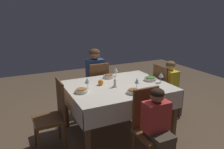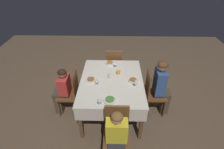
# 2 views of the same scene
# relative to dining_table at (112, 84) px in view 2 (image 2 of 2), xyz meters

# --- Properties ---
(ground_plane) EXTENTS (8.00, 8.00, 0.00)m
(ground_plane) POSITION_rel_dining_table_xyz_m (0.00, 0.00, -0.69)
(ground_plane) COLOR brown
(dining_table) EXTENTS (1.46, 1.15, 0.77)m
(dining_table) POSITION_rel_dining_table_xyz_m (0.00, 0.00, 0.00)
(dining_table) COLOR silver
(dining_table) RESTS_ON ground_plane
(chair_north) EXTENTS (0.39, 0.39, 0.95)m
(chair_north) POSITION_rel_dining_table_xyz_m (-0.01, 0.79, -0.17)
(chair_north) COLOR brown
(chair_north) RESTS_ON ground_plane
(chair_east) EXTENTS (0.39, 0.39, 0.95)m
(chair_east) POSITION_rel_dining_table_xyz_m (0.94, 0.09, -0.17)
(chair_east) COLOR brown
(chair_east) RESTS_ON ground_plane
(chair_south) EXTENTS (0.39, 0.39, 0.95)m
(chair_south) POSITION_rel_dining_table_xyz_m (0.03, -0.79, -0.17)
(chair_south) COLOR brown
(chair_south) RESTS_ON ground_plane
(chair_west) EXTENTS (0.39, 0.39, 0.95)m
(chair_west) POSITION_rel_dining_table_xyz_m (-0.94, 0.03, -0.17)
(chair_west) COLOR brown
(chair_west) RESTS_ON ground_plane
(person_adult_denim) EXTENTS (0.30, 0.34, 1.18)m
(person_adult_denim) POSITION_rel_dining_table_xyz_m (-0.01, 0.94, -0.02)
(person_adult_denim) COLOR #4C4233
(person_adult_denim) RESTS_ON ground_plane
(person_child_yellow) EXTENTS (0.33, 0.30, 1.02)m
(person_child_yellow) POSITION_rel_dining_table_xyz_m (1.11, 0.09, -0.13)
(person_child_yellow) COLOR #282833
(person_child_yellow) RESTS_ON ground_plane
(person_child_red) EXTENTS (0.30, 0.33, 1.01)m
(person_child_red) POSITION_rel_dining_table_xyz_m (0.03, -0.95, -0.14)
(person_child_red) COLOR #4C4233
(person_child_red) RESTS_ON ground_plane
(bowl_north) EXTENTS (0.17, 0.17, 0.06)m
(bowl_north) POSITION_rel_dining_table_xyz_m (0.03, 0.39, 0.11)
(bowl_north) COLOR silver
(bowl_north) RESTS_ON dining_table
(wine_glass_north) EXTENTS (0.07, 0.07, 0.16)m
(wine_glass_north) POSITION_rel_dining_table_xyz_m (0.18, 0.42, 0.20)
(wine_glass_north) COLOR white
(wine_glass_north) RESTS_ON dining_table
(bowl_east) EXTENTS (0.19, 0.19, 0.06)m
(bowl_east) POSITION_rel_dining_table_xyz_m (0.56, -0.02, 0.11)
(bowl_east) COLOR silver
(bowl_east) RESTS_ON dining_table
(wine_glass_east) EXTENTS (0.08, 0.08, 0.16)m
(wine_glass_east) POSITION_rel_dining_table_xyz_m (0.65, -0.17, 0.20)
(wine_glass_east) COLOR white
(wine_glass_east) RESTS_ON dining_table
(bowl_south) EXTENTS (0.17, 0.17, 0.06)m
(bowl_south) POSITION_rel_dining_table_xyz_m (0.03, -0.38, 0.11)
(bowl_south) COLOR silver
(bowl_south) RESTS_ON dining_table
(wine_glass_south) EXTENTS (0.07, 0.07, 0.17)m
(wine_glass_south) POSITION_rel_dining_table_xyz_m (0.17, -0.25, 0.20)
(wine_glass_south) COLOR white
(wine_glass_south) RESTS_ON dining_table
(bowl_west) EXTENTS (0.17, 0.17, 0.06)m
(bowl_west) POSITION_rel_dining_table_xyz_m (-0.57, -0.05, 0.11)
(bowl_west) COLOR silver
(bowl_west) RESTS_ON dining_table
(wine_glass_west) EXTENTS (0.07, 0.07, 0.16)m
(wine_glass_west) POSITION_rel_dining_table_xyz_m (-0.44, 0.07, 0.19)
(wine_glass_west) COLOR white
(wine_glass_west) RESTS_ON dining_table
(candle_centerpiece) EXTENTS (0.07, 0.07, 0.14)m
(candle_centerpiece) POSITION_rel_dining_table_xyz_m (-0.07, -0.05, 0.14)
(candle_centerpiece) COLOR beige
(candle_centerpiece) RESTS_ON dining_table
(orange_fruit) EXTENTS (0.08, 0.08, 0.08)m
(orange_fruit) POSITION_rel_dining_table_xyz_m (-0.22, 0.12, 0.12)
(orange_fruit) COLOR orange
(orange_fruit) RESTS_ON dining_table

